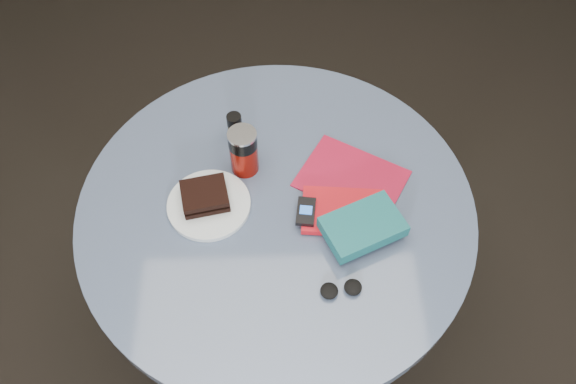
{
  "coord_description": "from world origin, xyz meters",
  "views": [
    {
      "loc": [
        0.01,
        -0.77,
        1.93
      ],
      "look_at": [
        0.03,
        0.0,
        0.8
      ],
      "focal_mm": 35.0,
      "sensor_mm": 36.0,
      "label": 1
    }
  ],
  "objects_px": {
    "table": "(277,236)",
    "pepper_grinder": "(235,128)",
    "plate": "(209,205)",
    "red_book": "(343,211)",
    "sandwich": "(205,196)",
    "mp3_player": "(306,211)",
    "novel": "(363,226)",
    "soda_can": "(244,151)",
    "headphones": "(341,289)",
    "magazine": "(352,179)"
  },
  "relations": [
    {
      "from": "table",
      "to": "pepper_grinder",
      "type": "bearing_deg",
      "value": 116.15
    },
    {
      "from": "plate",
      "to": "red_book",
      "type": "xyz_separation_m",
      "value": [
        0.33,
        -0.03,
        0.01
      ]
    },
    {
      "from": "table",
      "to": "novel",
      "type": "height_order",
      "value": "novel"
    },
    {
      "from": "plate",
      "to": "soda_can",
      "type": "height_order",
      "value": "soda_can"
    },
    {
      "from": "table",
      "to": "plate",
      "type": "distance_m",
      "value": 0.24
    },
    {
      "from": "novel",
      "to": "pepper_grinder",
      "type": "bearing_deg",
      "value": 110.82
    },
    {
      "from": "pepper_grinder",
      "to": "mp3_player",
      "type": "relative_size",
      "value": 1.09
    },
    {
      "from": "red_book",
      "to": "soda_can",
      "type": "bearing_deg",
      "value": 152.95
    },
    {
      "from": "table",
      "to": "plate",
      "type": "relative_size",
      "value": 4.8
    },
    {
      "from": "mp3_player",
      "to": "table",
      "type": "bearing_deg",
      "value": 149.08
    },
    {
      "from": "plate",
      "to": "pepper_grinder",
      "type": "xyz_separation_m",
      "value": [
        0.06,
        0.22,
        0.04
      ]
    },
    {
      "from": "plate",
      "to": "red_book",
      "type": "distance_m",
      "value": 0.33
    },
    {
      "from": "pepper_grinder",
      "to": "red_book",
      "type": "bearing_deg",
      "value": -43.01
    },
    {
      "from": "pepper_grinder",
      "to": "soda_can",
      "type": "bearing_deg",
      "value": -75.29
    },
    {
      "from": "plate",
      "to": "sandwich",
      "type": "bearing_deg",
      "value": 131.9
    },
    {
      "from": "headphones",
      "to": "red_book",
      "type": "bearing_deg",
      "value": 84.32
    },
    {
      "from": "mp3_player",
      "to": "headphones",
      "type": "relative_size",
      "value": 0.82
    },
    {
      "from": "sandwich",
      "to": "soda_can",
      "type": "distance_m",
      "value": 0.15
    },
    {
      "from": "table",
      "to": "red_book",
      "type": "bearing_deg",
      "value": -12.54
    },
    {
      "from": "sandwich",
      "to": "table",
      "type": "bearing_deg",
      "value": -1.75
    },
    {
      "from": "table",
      "to": "sandwich",
      "type": "distance_m",
      "value": 0.26
    },
    {
      "from": "red_book",
      "to": "headphones",
      "type": "xyz_separation_m",
      "value": [
        -0.02,
        -0.21,
        -0.0
      ]
    },
    {
      "from": "mp3_player",
      "to": "headphones",
      "type": "xyz_separation_m",
      "value": [
        0.07,
        -0.2,
        -0.02
      ]
    },
    {
      "from": "mp3_player",
      "to": "headphones",
      "type": "height_order",
      "value": "mp3_player"
    },
    {
      "from": "plate",
      "to": "mp3_player",
      "type": "bearing_deg",
      "value": -9.5
    },
    {
      "from": "table",
      "to": "red_book",
      "type": "height_order",
      "value": "red_book"
    },
    {
      "from": "plate",
      "to": "pepper_grinder",
      "type": "bearing_deg",
      "value": 74.02
    },
    {
      "from": "soda_can",
      "to": "pepper_grinder",
      "type": "height_order",
      "value": "soda_can"
    },
    {
      "from": "plate",
      "to": "magazine",
      "type": "height_order",
      "value": "plate"
    },
    {
      "from": "soda_can",
      "to": "magazine",
      "type": "height_order",
      "value": "soda_can"
    },
    {
      "from": "plate",
      "to": "headphones",
      "type": "height_order",
      "value": "headphones"
    },
    {
      "from": "table",
      "to": "novel",
      "type": "bearing_deg",
      "value": -25.25
    },
    {
      "from": "table",
      "to": "sandwich",
      "type": "height_order",
      "value": "sandwich"
    },
    {
      "from": "soda_can",
      "to": "sandwich",
      "type": "bearing_deg",
      "value": -131.28
    },
    {
      "from": "table",
      "to": "mp3_player",
      "type": "relative_size",
      "value": 12.05
    },
    {
      "from": "soda_can",
      "to": "headphones",
      "type": "relative_size",
      "value": 1.35
    },
    {
      "from": "soda_can",
      "to": "headphones",
      "type": "xyz_separation_m",
      "value": [
        0.22,
        -0.36,
        -0.06
      ]
    },
    {
      "from": "table",
      "to": "red_book",
      "type": "relative_size",
      "value": 5.01
    },
    {
      "from": "magazine",
      "to": "novel",
      "type": "distance_m",
      "value": 0.17
    },
    {
      "from": "red_book",
      "to": "headphones",
      "type": "height_order",
      "value": "headphones"
    },
    {
      "from": "table",
      "to": "pepper_grinder",
      "type": "distance_m",
      "value": 0.32
    },
    {
      "from": "headphones",
      "to": "pepper_grinder",
      "type": "bearing_deg",
      "value": 118.54
    },
    {
      "from": "sandwich",
      "to": "soda_can",
      "type": "xyz_separation_m",
      "value": [
        0.1,
        0.11,
        0.04
      ]
    },
    {
      "from": "pepper_grinder",
      "to": "magazine",
      "type": "distance_m",
      "value": 0.34
    },
    {
      "from": "magazine",
      "to": "soda_can",
      "type": "bearing_deg",
      "value": -158.59
    },
    {
      "from": "headphones",
      "to": "magazine",
      "type": "bearing_deg",
      "value": 80.27
    },
    {
      "from": "mp3_player",
      "to": "sandwich",
      "type": "bearing_deg",
      "value": 168.88
    },
    {
      "from": "plate",
      "to": "red_book",
      "type": "bearing_deg",
      "value": -5.73
    },
    {
      "from": "magazine",
      "to": "novel",
      "type": "xyz_separation_m",
      "value": [
        0.01,
        -0.17,
        0.04
      ]
    },
    {
      "from": "pepper_grinder",
      "to": "mp3_player",
      "type": "distance_m",
      "value": 0.31
    }
  ]
}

